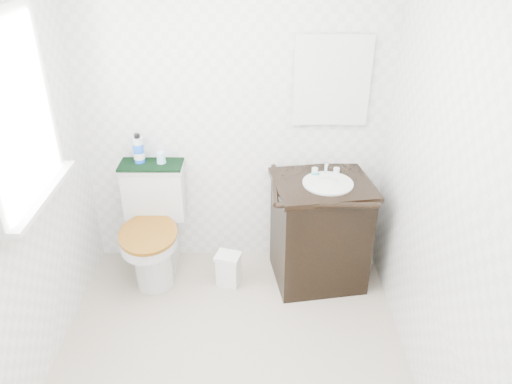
{
  "coord_description": "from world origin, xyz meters",
  "views": [
    {
      "loc": [
        0.17,
        -2.14,
        2.42
      ],
      "look_at": [
        0.15,
        0.75,
        0.82
      ],
      "focal_mm": 35.0,
      "sensor_mm": 36.0,
      "label": 1
    }
  ],
  "objects_px": {
    "mouthwash_bottle": "(138,149)",
    "cup": "(161,158)",
    "vanity": "(320,229)",
    "trash_bin": "(228,269)",
    "toilet": "(154,231)"
  },
  "relations": [
    {
      "from": "cup",
      "to": "vanity",
      "type": "bearing_deg",
      "value": -9.98
    },
    {
      "from": "vanity",
      "to": "trash_bin",
      "type": "distance_m",
      "value": 0.74
    },
    {
      "from": "trash_bin",
      "to": "mouthwash_bottle",
      "type": "height_order",
      "value": "mouthwash_bottle"
    },
    {
      "from": "toilet",
      "to": "trash_bin",
      "type": "xyz_separation_m",
      "value": [
        0.55,
        -0.14,
        -0.24
      ]
    },
    {
      "from": "vanity",
      "to": "mouthwash_bottle",
      "type": "height_order",
      "value": "mouthwash_bottle"
    },
    {
      "from": "mouthwash_bottle",
      "to": "cup",
      "type": "xyz_separation_m",
      "value": [
        0.16,
        -0.01,
        -0.06
      ]
    },
    {
      "from": "toilet",
      "to": "vanity",
      "type": "bearing_deg",
      "value": -2.88
    },
    {
      "from": "toilet",
      "to": "cup",
      "type": "distance_m",
      "value": 0.56
    },
    {
      "from": "toilet",
      "to": "vanity",
      "type": "xyz_separation_m",
      "value": [
        1.22,
        -0.06,
        0.06
      ]
    },
    {
      "from": "vanity",
      "to": "cup",
      "type": "relative_size",
      "value": 11.26
    },
    {
      "from": "toilet",
      "to": "vanity",
      "type": "relative_size",
      "value": 0.93
    },
    {
      "from": "vanity",
      "to": "trash_bin",
      "type": "xyz_separation_m",
      "value": [
        -0.67,
        -0.08,
        -0.3
      ]
    },
    {
      "from": "toilet",
      "to": "cup",
      "type": "xyz_separation_m",
      "value": [
        0.08,
        0.14,
        0.54
      ]
    },
    {
      "from": "trash_bin",
      "to": "toilet",
      "type": "bearing_deg",
      "value": 165.69
    },
    {
      "from": "trash_bin",
      "to": "cup",
      "type": "distance_m",
      "value": 0.95
    }
  ]
}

